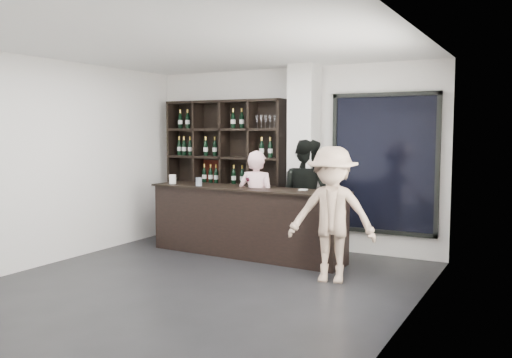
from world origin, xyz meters
The scene contains 12 objects.
floor centered at (0.00, 0.00, -0.01)m, with size 5.00×5.50×0.01m, color black.
wine_shelf centered at (-1.15, 2.57, 1.20)m, with size 2.20×0.35×2.40m, color black, non-canonical shape.
structural_column centered at (0.35, 2.47, 1.45)m, with size 0.40×0.40×2.90m, color silver.
glass_panel centered at (1.55, 2.69, 1.40)m, with size 1.60×0.08×2.10m.
tasting_counter centered at (-0.28, 1.75, 0.52)m, with size 3.16×0.66×1.04m.
taster_pink centered at (-0.15, 1.85, 0.80)m, with size 0.58×0.38×1.60m, color #FFC5CB.
taster_black centered at (0.42, 2.40, 0.89)m, with size 0.86×0.67×1.77m, color black.
customer centered at (1.35, 1.05, 0.85)m, with size 1.10×0.63×1.70m, color gray.
wine_glass centered at (-0.24, 1.77, 1.15)m, with size 0.09×0.09×0.22m, color white, non-canonical shape.
spit_cup centered at (-1.05, 1.63, 1.10)m, with size 0.10×0.10×0.13m, color silver.
napkin_stack centered at (0.63, 1.81, 1.05)m, with size 0.10×0.10×0.02m, color white.
card_stand centered at (-1.59, 1.68, 1.11)m, with size 0.10×0.05×0.15m, color white.
Camera 1 is at (3.71, -5.27, 1.90)m, focal length 38.00 mm.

